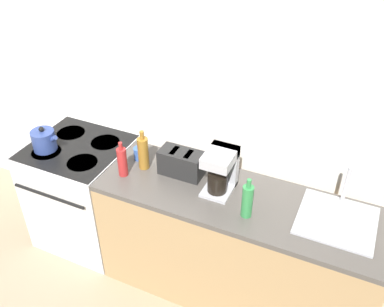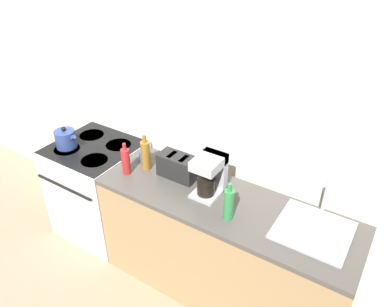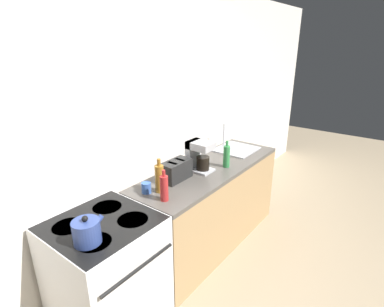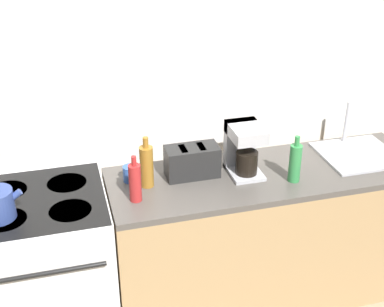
% 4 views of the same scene
% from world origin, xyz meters
% --- Properties ---
extents(ground_plane, '(12.00, 12.00, 0.00)m').
position_xyz_m(ground_plane, '(0.00, 0.00, 0.00)').
color(ground_plane, tan).
extents(wall_back, '(8.00, 0.05, 2.60)m').
position_xyz_m(wall_back, '(0.00, 0.73, 1.30)').
color(wall_back, silver).
rests_on(wall_back, ground_plane).
extents(stove, '(0.71, 0.71, 0.89)m').
position_xyz_m(stove, '(-0.63, 0.34, 0.45)').
color(stove, silver).
rests_on(stove, ground_plane).
extents(counter_block, '(1.84, 0.59, 0.89)m').
position_xyz_m(counter_block, '(0.65, 0.30, 0.44)').
color(counter_block, tan).
rests_on(counter_block, ground_plane).
extents(kettle, '(0.21, 0.17, 0.19)m').
position_xyz_m(kettle, '(-0.81, 0.22, 0.96)').
color(kettle, '#33478C').
rests_on(kettle, stove).
extents(toaster, '(0.30, 0.15, 0.18)m').
position_xyz_m(toaster, '(0.22, 0.38, 0.98)').
color(toaster, black).
rests_on(toaster, counter_block).
extents(coffee_maker, '(0.18, 0.24, 0.29)m').
position_xyz_m(coffee_maker, '(0.51, 0.34, 1.04)').
color(coffee_maker, '#B7B7BC').
rests_on(coffee_maker, counter_block).
extents(sink_tray, '(0.45, 0.42, 0.28)m').
position_xyz_m(sink_tray, '(1.25, 0.35, 0.90)').
color(sink_tray, '#B7B7BC').
rests_on(sink_tray, counter_block).
extents(bottle_green, '(0.07, 0.07, 0.27)m').
position_xyz_m(bottle_green, '(0.74, 0.17, 1.00)').
color(bottle_green, '#338C47').
rests_on(bottle_green, counter_block).
extents(bottle_amber, '(0.07, 0.07, 0.29)m').
position_xyz_m(bottle_amber, '(-0.05, 0.33, 1.01)').
color(bottle_amber, '#9E6B23').
rests_on(bottle_amber, counter_block).
extents(bottle_red, '(0.06, 0.06, 0.26)m').
position_xyz_m(bottle_red, '(-0.13, 0.20, 0.99)').
color(bottle_red, '#B72828').
rests_on(bottle_red, counter_block).
extents(cup_blue, '(0.08, 0.08, 0.09)m').
position_xyz_m(cup_blue, '(-0.13, 0.41, 0.93)').
color(cup_blue, '#3860B2').
rests_on(cup_blue, counter_block).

